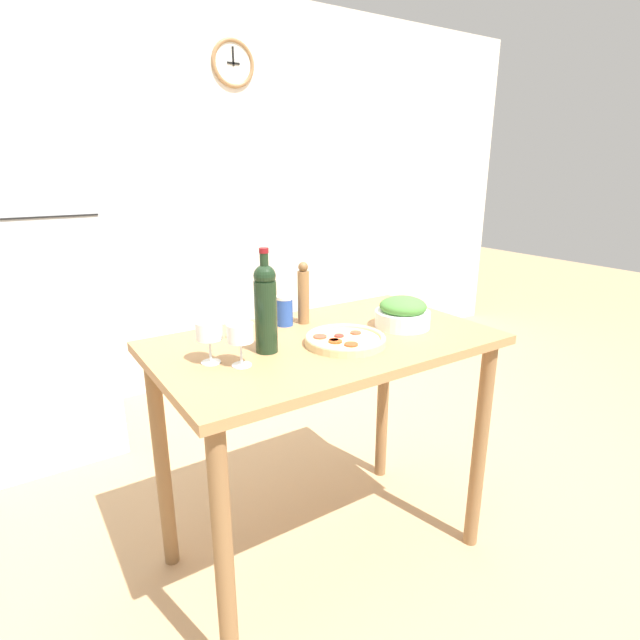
{
  "coord_description": "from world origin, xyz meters",
  "views": [
    {
      "loc": [
        -0.94,
        -1.39,
        1.52
      ],
      "look_at": [
        0.0,
        0.04,
        0.99
      ],
      "focal_mm": 28.0,
      "sensor_mm": 36.0,
      "label": 1
    }
  ],
  "objects_px": {
    "salad_bowl": "(403,313)",
    "wine_bottle": "(266,306)",
    "pepper_mill": "(303,294)",
    "homemade_pizza": "(345,340)",
    "wine_glass_near": "(240,335)",
    "refrigerator": "(28,290)",
    "wine_glass_far": "(209,333)",
    "salt_canister": "(284,311)"
  },
  "relations": [
    {
      "from": "salad_bowl",
      "to": "wine_bottle",
      "type": "bearing_deg",
      "value": 175.06
    },
    {
      "from": "wine_bottle",
      "to": "homemade_pizza",
      "type": "distance_m",
      "value": 0.31
    },
    {
      "from": "salad_bowl",
      "to": "pepper_mill",
      "type": "bearing_deg",
      "value": 139.54
    },
    {
      "from": "salad_bowl",
      "to": "salt_canister",
      "type": "height_order",
      "value": "salad_bowl"
    },
    {
      "from": "wine_glass_far",
      "to": "wine_glass_near",
      "type": "bearing_deg",
      "value": -46.61
    },
    {
      "from": "homemade_pizza",
      "to": "salt_canister",
      "type": "bearing_deg",
      "value": 102.8
    },
    {
      "from": "wine_bottle",
      "to": "pepper_mill",
      "type": "relative_size",
      "value": 1.43
    },
    {
      "from": "pepper_mill",
      "to": "salad_bowl",
      "type": "height_order",
      "value": "pepper_mill"
    },
    {
      "from": "salad_bowl",
      "to": "homemade_pizza",
      "type": "distance_m",
      "value": 0.3
    },
    {
      "from": "pepper_mill",
      "to": "refrigerator",
      "type": "bearing_deg",
      "value": 122.25
    },
    {
      "from": "wine_bottle",
      "to": "wine_glass_near",
      "type": "xyz_separation_m",
      "value": [
        -0.12,
        -0.07,
        -0.06
      ]
    },
    {
      "from": "wine_bottle",
      "to": "wine_glass_far",
      "type": "xyz_separation_m",
      "value": [
        -0.19,
        0.01,
        -0.06
      ]
    },
    {
      "from": "wine_glass_far",
      "to": "salad_bowl",
      "type": "bearing_deg",
      "value": -4.18
    },
    {
      "from": "pepper_mill",
      "to": "salt_canister",
      "type": "height_order",
      "value": "pepper_mill"
    },
    {
      "from": "wine_glass_near",
      "to": "refrigerator",
      "type": "bearing_deg",
      "value": 106.02
    },
    {
      "from": "refrigerator",
      "to": "wine_glass_near",
      "type": "bearing_deg",
      "value": -73.98
    },
    {
      "from": "refrigerator",
      "to": "pepper_mill",
      "type": "distance_m",
      "value": 1.61
    },
    {
      "from": "salt_canister",
      "to": "refrigerator",
      "type": "bearing_deg",
      "value": 120.19
    },
    {
      "from": "homemade_pizza",
      "to": "salt_canister",
      "type": "relative_size",
      "value": 2.41
    },
    {
      "from": "homemade_pizza",
      "to": "wine_glass_far",
      "type": "bearing_deg",
      "value": 168.44
    },
    {
      "from": "wine_glass_far",
      "to": "homemade_pizza",
      "type": "xyz_separation_m",
      "value": [
        0.45,
        -0.09,
        -0.08
      ]
    },
    {
      "from": "homemade_pizza",
      "to": "refrigerator",
      "type": "bearing_deg",
      "value": 117.32
    },
    {
      "from": "wine_bottle",
      "to": "wine_glass_near",
      "type": "distance_m",
      "value": 0.15
    },
    {
      "from": "refrigerator",
      "to": "wine_glass_near",
      "type": "distance_m",
      "value": 1.69
    },
    {
      "from": "pepper_mill",
      "to": "homemade_pizza",
      "type": "xyz_separation_m",
      "value": [
        -0.01,
        -0.29,
        -0.1
      ]
    },
    {
      "from": "refrigerator",
      "to": "salad_bowl",
      "type": "xyz_separation_m",
      "value": [
        1.14,
        -1.6,
        0.08
      ]
    },
    {
      "from": "refrigerator",
      "to": "salad_bowl",
      "type": "relative_size",
      "value": 8.57
    },
    {
      "from": "salad_bowl",
      "to": "wine_glass_far",
      "type": "bearing_deg",
      "value": 175.82
    },
    {
      "from": "salt_canister",
      "to": "salad_bowl",
      "type": "bearing_deg",
      "value": -35.74
    },
    {
      "from": "wine_glass_far",
      "to": "salt_canister",
      "type": "relative_size",
      "value": 1.17
    },
    {
      "from": "wine_glass_near",
      "to": "salad_bowl",
      "type": "height_order",
      "value": "wine_glass_near"
    },
    {
      "from": "refrigerator",
      "to": "homemade_pizza",
      "type": "bearing_deg",
      "value": -62.68
    },
    {
      "from": "wine_bottle",
      "to": "wine_glass_far",
      "type": "bearing_deg",
      "value": 178.04
    },
    {
      "from": "wine_glass_near",
      "to": "pepper_mill",
      "type": "height_order",
      "value": "pepper_mill"
    },
    {
      "from": "refrigerator",
      "to": "wine_bottle",
      "type": "xyz_separation_m",
      "value": [
        0.59,
        -1.55,
        0.18
      ]
    },
    {
      "from": "wine_bottle",
      "to": "salad_bowl",
      "type": "xyz_separation_m",
      "value": [
        0.56,
        -0.05,
        -0.1
      ]
    },
    {
      "from": "refrigerator",
      "to": "salt_canister",
      "type": "xyz_separation_m",
      "value": [
        0.78,
        -1.34,
        0.09
      ]
    },
    {
      "from": "wine_bottle",
      "to": "salad_bowl",
      "type": "relative_size",
      "value": 1.64
    },
    {
      "from": "wine_glass_near",
      "to": "salt_canister",
      "type": "height_order",
      "value": "wine_glass_near"
    },
    {
      "from": "wine_glass_near",
      "to": "wine_glass_far",
      "type": "xyz_separation_m",
      "value": [
        -0.07,
        0.07,
        -0.0
      ]
    },
    {
      "from": "homemade_pizza",
      "to": "wine_glass_near",
      "type": "bearing_deg",
      "value": 177.29
    },
    {
      "from": "wine_bottle",
      "to": "wine_glass_near",
      "type": "bearing_deg",
      "value": -151.14
    }
  ]
}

